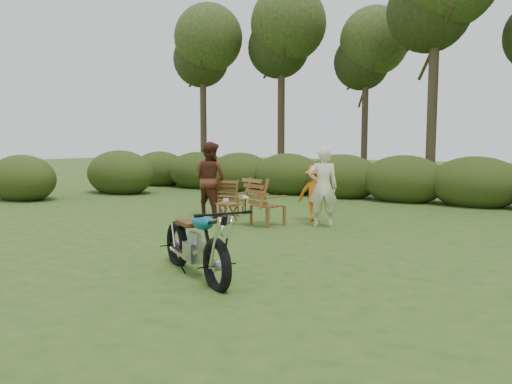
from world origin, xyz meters
The scene contains 10 objects.
ground centered at (0.00, 0.00, 0.00)m, with size 80.00×80.00×0.00m, color #2A4A18.
tree_line centered at (0.50, 9.74, 3.81)m, with size 22.52×11.62×8.14m.
motorcycle centered at (0.14, -0.80, 0.00)m, with size 2.01×0.76×1.15m, color #0D99B4, non-canonical shape.
lawn_chair_right centered at (-1.16, 3.14, 0.00)m, with size 0.70×0.70×1.02m, color #5A3116, non-canonical shape.
lawn_chair_left centered at (-2.71, 3.95, 0.00)m, with size 0.59×0.59×0.86m, color brown, non-canonical shape.
side_table centered at (-1.92, 2.73, 0.23)m, with size 0.45×0.38×0.47m, color brown, non-canonical shape.
cup centered at (-1.96, 2.71, 0.52)m, with size 0.13×0.13×0.10m, color beige.
adult_a centered at (-0.10, 3.64, 0.00)m, with size 0.61×0.40×1.68m, color #EBE6C1.
adult_b centered at (-2.97, 3.44, 0.00)m, with size 0.87×0.68×1.78m, color #522817.
child centered at (-0.55, 4.18, 0.00)m, with size 0.82×0.47×1.26m, color orange.
Camera 1 is at (4.44, -5.87, 1.81)m, focal length 35.00 mm.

